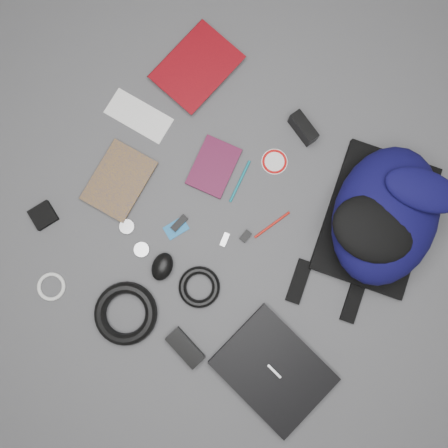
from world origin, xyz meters
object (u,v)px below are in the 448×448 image
Objects in this scene: power_brick at (185,348)px; laptop at (274,370)px; dvd_case at (214,167)px; comic_book at (97,168)px; mouse at (162,267)px; pouch at (43,215)px; compact_camera at (303,128)px; backpack at (385,215)px; textbook_red at (174,48)px.

laptop is at bearing 32.94° from power_brick.
dvd_case is at bearing 150.80° from laptop.
mouse is (0.37, -0.14, 0.02)m from comic_book.
laptop reaches higher than power_brick.
pouch is (-0.37, -0.46, 0.00)m from dvd_case.
pouch is at bearing -139.55° from dvd_case.
dvd_case is 0.32m from compact_camera.
backpack reaches higher than textbook_red.
laptop is at bearing -31.01° from textbook_red.
laptop is 0.79m from compact_camera.
textbook_red is at bearing 88.55° from pouch.
pouch is at bearing -175.17° from power_brick.
laptop is at bearing -21.99° from mouse.
power_brick is (-0.27, -0.70, -0.09)m from backpack.
comic_book is at bearing -170.90° from backpack.
laptop is at bearing -43.11° from compact_camera.
dvd_case is at bearing -102.73° from compact_camera.
comic_book is 0.24m from pouch.
dvd_case is (0.32, 0.23, -0.00)m from comic_book.
power_brick is at bearing -74.43° from dvd_case.
comic_book is at bearing 77.47° from pouch.
backpack is at bearing 2.72° from compact_camera.
comic_book reaches higher than dvd_case.
laptop is 3.01× the size of compact_camera.
textbook_red is 1.51× the size of dvd_case.
pouch is at bearing -84.62° from textbook_red.
pouch is at bearing -108.41° from comic_book.
dvd_case is 2.43× the size of pouch.
compact_camera is 0.85× the size of power_brick.
dvd_case is 0.59m from pouch.
textbook_red reaches higher than pouch.
mouse is 0.72× the size of power_brick.
comic_book is at bearing 163.97° from power_brick.
comic_book is 0.70m from compact_camera.
backpack is 0.60m from laptop.
mouse is at bearing 153.21° from power_brick.
mouse is (-0.11, -0.64, -0.01)m from compact_camera.
textbook_red is 0.52m from compact_camera.
textbook_red is at bearing 108.16° from mouse.
compact_camera is 1.18× the size of mouse.
power_brick reaches higher than dvd_case.
textbook_red is 1.01m from power_brick.
power_brick is 1.74× the size of pouch.
backpack is 1.48× the size of laptop.
backpack reaches higher than power_brick.
compact_camera reaches higher than dvd_case.
dvd_case is at bearing 51.46° from pouch.
mouse is (-0.48, 0.06, 0.01)m from laptop.
comic_book is 0.39m from dvd_case.
laptop is 0.29m from power_brick.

